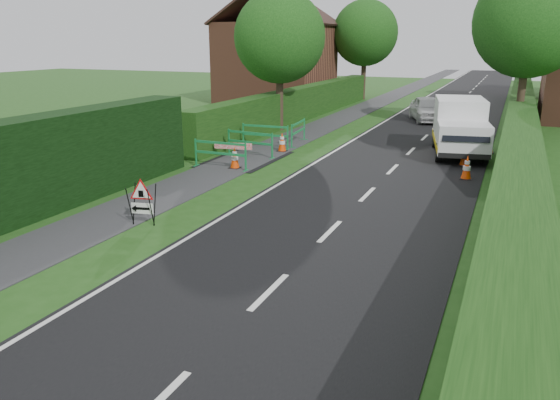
# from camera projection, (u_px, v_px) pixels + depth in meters

# --- Properties ---
(ground) EXTENTS (120.00, 120.00, 0.00)m
(ground) POSITION_uv_depth(u_px,v_px,m) (121.00, 291.00, 9.90)
(ground) COLOR #1F4915
(ground) RESTS_ON ground
(road_surface) EXTENTS (6.00, 90.00, 0.02)m
(road_surface) POSITION_uv_depth(u_px,v_px,m) (461.00, 102.00, 39.80)
(road_surface) COLOR black
(road_surface) RESTS_ON ground
(footpath) EXTENTS (2.00, 90.00, 0.02)m
(footpath) POSITION_uv_depth(u_px,v_px,m) (386.00, 99.00, 41.88)
(footpath) COLOR #2D2D30
(footpath) RESTS_ON ground
(hedge_west_far) EXTENTS (1.00, 24.00, 1.80)m
(hedge_west_far) POSITION_uv_depth(u_px,v_px,m) (301.00, 119.00, 31.18)
(hedge_west_far) COLOR #14380F
(hedge_west_far) RESTS_ON ground
(hedge_east) EXTENTS (1.20, 50.00, 1.50)m
(hedge_east) POSITION_uv_depth(u_px,v_px,m) (517.00, 155.00, 21.54)
(hedge_east) COLOR #14380F
(hedge_east) RESTS_ON ground
(house_west) EXTENTS (7.50, 7.40, 7.88)m
(house_west) POSITION_uv_depth(u_px,v_px,m) (277.00, 61.00, 39.30)
(house_west) COLOR brown
(house_west) RESTS_ON ground
(tree_nw) EXTENTS (4.40, 4.40, 6.70)m
(tree_nw) POSITION_uv_depth(u_px,v_px,m) (280.00, 37.00, 26.23)
(tree_nw) COLOR #2D2116
(tree_nw) RESTS_ON ground
(tree_ne) EXTENTS (5.20, 5.20, 7.79)m
(tree_ne) POSITION_uv_depth(u_px,v_px,m) (530.00, 22.00, 25.40)
(tree_ne) COLOR #2D2116
(tree_ne) RESTS_ON ground
(tree_fw) EXTENTS (4.80, 4.80, 7.24)m
(tree_fw) POSITION_uv_depth(u_px,v_px,m) (365.00, 33.00, 40.24)
(tree_fw) COLOR #2D2116
(tree_fw) RESTS_ON ground
(tree_fe) EXTENTS (4.20, 4.20, 6.33)m
(tree_fe) POSITION_uv_depth(u_px,v_px,m) (526.00, 42.00, 39.77)
(tree_fe) COLOR #2D2116
(tree_fe) RESTS_ON ground
(triangle_sign) EXTENTS (0.81, 0.81, 0.99)m
(triangle_sign) POSITION_uv_depth(u_px,v_px,m) (140.00, 199.00, 13.17)
(triangle_sign) COLOR black
(triangle_sign) RESTS_ON ground
(works_van) EXTENTS (2.63, 4.93, 2.14)m
(works_van) POSITION_uv_depth(u_px,v_px,m) (460.00, 126.00, 21.34)
(works_van) COLOR silver
(works_van) RESTS_ON ground
(traffic_cone_0) EXTENTS (0.38, 0.38, 0.79)m
(traffic_cone_0) POSITION_uv_depth(u_px,v_px,m) (467.00, 168.00, 17.67)
(traffic_cone_0) COLOR black
(traffic_cone_0) RESTS_ON ground
(traffic_cone_1) EXTENTS (0.38, 0.38, 0.79)m
(traffic_cone_1) POSITION_uv_depth(u_px,v_px,m) (465.00, 155.00, 19.60)
(traffic_cone_1) COLOR black
(traffic_cone_1) RESTS_ON ground
(traffic_cone_2) EXTENTS (0.38, 0.38, 0.79)m
(traffic_cone_2) POSITION_uv_depth(u_px,v_px,m) (490.00, 144.00, 21.76)
(traffic_cone_2) COLOR black
(traffic_cone_2) RESTS_ON ground
(traffic_cone_3) EXTENTS (0.38, 0.38, 0.79)m
(traffic_cone_3) POSITION_uv_depth(u_px,v_px,m) (235.00, 158.00, 19.17)
(traffic_cone_3) COLOR black
(traffic_cone_3) RESTS_ON ground
(traffic_cone_4) EXTENTS (0.38, 0.38, 0.79)m
(traffic_cone_4) POSITION_uv_depth(u_px,v_px,m) (282.00, 142.00, 22.07)
(traffic_cone_4) COLOR black
(traffic_cone_4) RESTS_ON ground
(ped_barrier_0) EXTENTS (2.06, 0.37, 1.00)m
(ped_barrier_0) POSITION_uv_depth(u_px,v_px,m) (220.00, 151.00, 19.07)
(ped_barrier_0) COLOR #167B3C
(ped_barrier_0) RESTS_ON ground
(ped_barrier_1) EXTENTS (2.09, 0.60, 1.00)m
(ped_barrier_1) POSITION_uv_depth(u_px,v_px,m) (250.00, 140.00, 21.11)
(ped_barrier_1) COLOR #167B3C
(ped_barrier_1) RESTS_ON ground
(ped_barrier_2) EXTENTS (2.07, 0.44, 1.00)m
(ped_barrier_2) POSITION_uv_depth(u_px,v_px,m) (265.00, 133.00, 22.72)
(ped_barrier_2) COLOR #167B3C
(ped_barrier_2) RESTS_ON ground
(ped_barrier_3) EXTENTS (0.55, 2.08, 1.00)m
(ped_barrier_3) POSITION_uv_depth(u_px,v_px,m) (298.00, 130.00, 23.64)
(ped_barrier_3) COLOR #167B3C
(ped_barrier_3) RESTS_ON ground
(redwhite_plank) EXTENTS (1.48, 0.33, 0.25)m
(redwhite_plank) POSITION_uv_depth(u_px,v_px,m) (233.00, 157.00, 21.09)
(redwhite_plank) COLOR red
(redwhite_plank) RESTS_ON ground
(hatchback_car) EXTENTS (2.85, 4.31, 1.36)m
(hatchback_car) POSITION_uv_depth(u_px,v_px,m) (428.00, 109.00, 30.30)
(hatchback_car) COLOR silver
(hatchback_car) RESTS_ON ground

